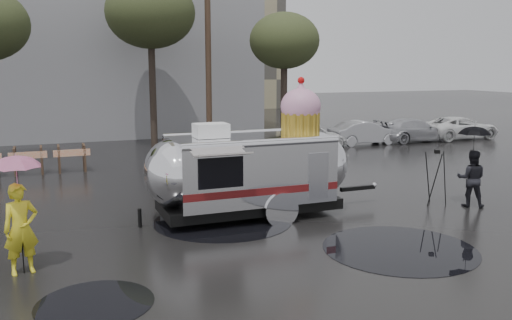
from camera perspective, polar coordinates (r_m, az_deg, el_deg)
name	(u,v)px	position (r m, az deg, el deg)	size (l,w,h in m)	color
ground	(276,235)	(12.79, 2.12, -7.94)	(120.00, 120.00, 0.00)	black
puddles	(277,240)	(12.44, 2.27, -8.43)	(9.04, 6.83, 0.01)	black
grey_building	(55,22)	(35.28, -20.38, 13.50)	(22.00, 12.00, 13.00)	slate
utility_pole	(208,51)	(26.23, -5.06, 11.40)	(1.60, 0.28, 9.00)	#473323
tree_mid	(150,13)	(26.73, -11.07, 14.92)	(4.20, 4.20, 8.03)	#382D26
tree_right	(284,42)	(26.52, 3.01, 12.35)	(3.36, 3.36, 6.42)	#382D26
barricade_row	(28,160)	(21.42, -22.83, 0.00)	(4.30, 0.80, 1.00)	#473323
parked_cars	(394,129)	(28.70, 14.37, 3.19)	(13.20, 1.90, 1.50)	silver
airstream_trailer	(252,167)	(14.15, -0.42, -0.76)	(6.87, 2.62, 3.70)	silver
person_left	(21,229)	(11.21, -23.51, -6.67)	(0.63, 0.42, 1.75)	yellow
umbrella_pink	(17,174)	(10.97, -23.89, -1.37)	(1.13, 1.13, 2.32)	#FF96CA
person_right	(471,179)	(16.31, 21.73, -1.83)	(0.77, 0.43, 1.60)	black
umbrella_black	(474,139)	(16.13, 21.98, 2.09)	(1.10, 1.10, 2.30)	black
tripod	(436,171)	(16.19, 18.43, -1.16)	(0.63, 0.64, 1.59)	black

